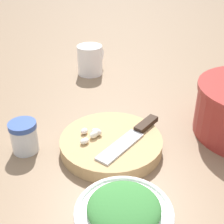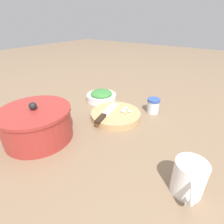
{
  "view_description": "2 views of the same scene",
  "coord_description": "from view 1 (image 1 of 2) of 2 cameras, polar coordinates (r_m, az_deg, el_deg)",
  "views": [
    {
      "loc": [
        0.49,
        -0.41,
        0.44
      ],
      "look_at": [
        0.0,
        -0.01,
        0.06
      ],
      "focal_mm": 50.0,
      "sensor_mm": 36.0,
      "label": 1
    },
    {
      "loc": [
        -0.34,
        0.54,
        0.42
      ],
      "look_at": [
        0.04,
        0.0,
        0.06
      ],
      "focal_mm": 28.0,
      "sensor_mm": 36.0,
      "label": 2
    }
  ],
  "objects": [
    {
      "name": "herb_bowl",
      "position": [
        0.54,
        2.17,
        -18.14
      ],
      "size": [
        0.17,
        0.17,
        0.06
      ],
      "color": "white",
      "rests_on": "ground_plane"
    },
    {
      "name": "chef_knife",
      "position": [
        0.7,
        3.96,
        -4.2
      ],
      "size": [
        0.07,
        0.21,
        0.01
      ],
      "rotation": [
        0.0,
        0.0,
        3.37
      ],
      "color": "black",
      "rests_on": "cutting_board"
    },
    {
      "name": "garlic_cloves",
      "position": [
        0.7,
        -3.78,
        -4.02
      ],
      "size": [
        0.05,
        0.06,
        0.02
      ],
      "color": "white",
      "rests_on": "cutting_board"
    },
    {
      "name": "cutting_board",
      "position": [
        0.71,
        -0.16,
        -5.79
      ],
      "size": [
        0.23,
        0.23,
        0.03
      ],
      "color": "tan",
      "rests_on": "ground_plane"
    },
    {
      "name": "spice_jar",
      "position": [
        0.72,
        -15.78,
        -4.37
      ],
      "size": [
        0.06,
        0.06,
        0.07
      ],
      "color": "silver",
      "rests_on": "ground_plane"
    },
    {
      "name": "coffee_mug",
      "position": [
        1.07,
        -3.94,
        9.52
      ],
      "size": [
        0.08,
        0.12,
        0.1
      ],
      "color": "white",
      "rests_on": "ground_plane"
    },
    {
      "name": "ground_plane",
      "position": [
        0.77,
        0.21,
        -3.55
      ],
      "size": [
        5.0,
        5.0,
        0.0
      ],
      "primitive_type": "plane",
      "color": "#7F664C"
    }
  ]
}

